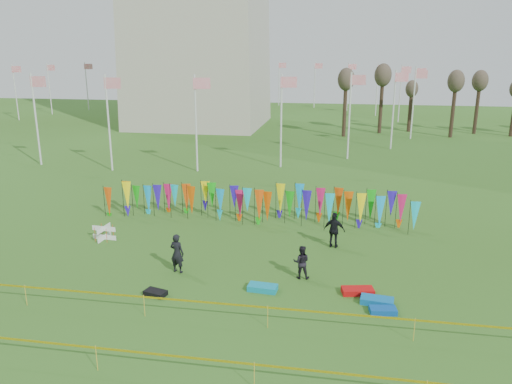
% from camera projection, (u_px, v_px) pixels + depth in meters
% --- Properties ---
extents(ground, '(160.00, 160.00, 0.00)m').
position_uv_depth(ground, '(212.00, 289.00, 21.32)').
color(ground, '#2F5518').
rests_on(ground, ground).
extents(flagpole_ring, '(57.40, 56.16, 8.00)m').
position_uv_depth(flagpole_ring, '(201.00, 95.00, 68.03)').
color(flagpole_ring, silver).
rests_on(flagpole_ring, ground).
extents(banner_row, '(18.64, 0.64, 2.09)m').
position_uv_depth(banner_row, '(255.00, 202.00, 29.49)').
color(banner_row, black).
rests_on(banner_row, ground).
extents(caution_tape_near, '(26.00, 0.02, 0.90)m').
position_uv_depth(caution_tape_near, '(187.00, 302.00, 18.64)').
color(caution_tape_near, '#FFEA05').
rests_on(caution_tape_near, ground).
extents(caution_tape_far, '(26.00, 0.02, 0.90)m').
position_uv_depth(caution_tape_far, '(154.00, 355.00, 15.37)').
color(caution_tape_far, '#FFEA05').
rests_on(caution_tape_far, ground).
extents(box_kite, '(0.70, 0.70, 0.78)m').
position_uv_depth(box_kite, '(104.00, 233.00, 26.80)').
color(box_kite, red).
rests_on(box_kite, ground).
extents(person_left, '(0.77, 0.63, 1.85)m').
position_uv_depth(person_left, '(177.00, 253.00, 22.72)').
color(person_left, black).
rests_on(person_left, ground).
extents(person_mid, '(0.77, 0.50, 1.54)m').
position_uv_depth(person_mid, '(301.00, 262.00, 22.17)').
color(person_mid, black).
rests_on(person_mid, ground).
extents(person_right, '(1.19, 0.80, 1.87)m').
position_uv_depth(person_right, '(334.00, 230.00, 25.63)').
color(person_right, black).
rests_on(person_right, ground).
extents(kite_bag_turquoise, '(1.28, 0.72, 0.25)m').
position_uv_depth(kite_bag_turquoise, '(263.00, 288.00, 21.17)').
color(kite_bag_turquoise, '#0B8FB0').
rests_on(kite_bag_turquoise, ground).
extents(kite_bag_blue, '(1.09, 0.68, 0.22)m').
position_uv_depth(kite_bag_blue, '(383.00, 310.00, 19.35)').
color(kite_bag_blue, '#0948A2').
rests_on(kite_bag_blue, ground).
extents(kite_bag_red, '(1.41, 0.86, 0.24)m').
position_uv_depth(kite_bag_red, '(358.00, 291.00, 20.89)').
color(kite_bag_red, red).
rests_on(kite_bag_red, ground).
extents(kite_bag_black, '(1.01, 0.75, 0.21)m').
position_uv_depth(kite_bag_black, '(155.00, 293.00, 20.76)').
color(kite_bag_black, black).
rests_on(kite_bag_black, ground).
extents(kite_bag_teal, '(1.37, 0.78, 0.25)m').
position_uv_depth(kite_bag_teal, '(377.00, 301.00, 20.06)').
color(kite_bag_teal, '#0C64AC').
rests_on(kite_bag_teal, ground).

